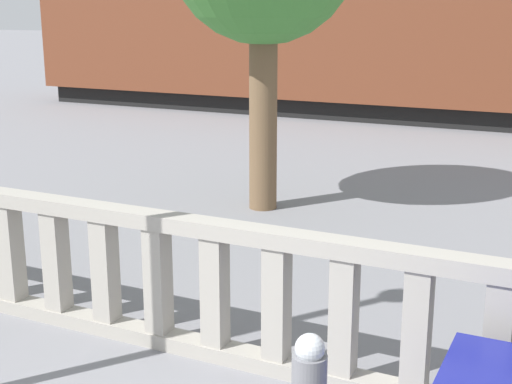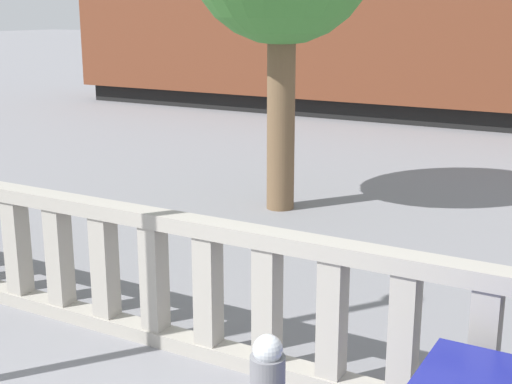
# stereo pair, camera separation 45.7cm
# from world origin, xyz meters

# --- Properties ---
(balustrade) EXTENTS (15.22, 0.24, 1.29)m
(balustrade) POSITION_xyz_m (-0.00, 2.84, 0.65)
(balustrade) COLOR #9E998E
(balustrade) RESTS_ON ground
(parking_meter) EXTENTS (0.19, 0.19, 1.40)m
(parking_meter) POSITION_xyz_m (1.04, 0.94, 1.14)
(parking_meter) COLOR silver
(parking_meter) RESTS_ON ground
(train_near) EXTENTS (24.50, 3.05, 4.38)m
(train_near) POSITION_xyz_m (-2.16, 17.86, 1.98)
(train_near) COLOR black
(train_near) RESTS_ON ground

